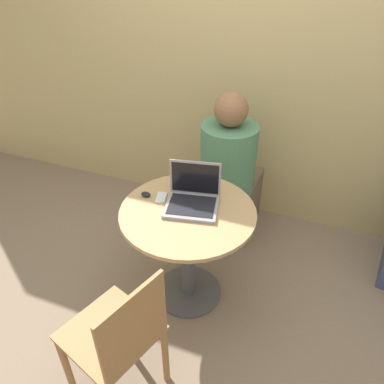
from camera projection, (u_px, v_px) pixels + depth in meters
The scene contains 8 objects.
ground_plane at pixel (188, 292), 2.56m from camera, with size 12.00×12.00×0.00m, color #7F6B56.
back_wall at pixel (244, 56), 2.65m from camera, with size 7.00×0.05×2.60m.
round_table at pixel (188, 235), 2.26m from camera, with size 0.80×0.80×0.70m.
laptop at pixel (193, 198), 2.18m from camera, with size 0.35×0.31×0.24m.
cell_phone at pixel (161, 198), 2.25m from camera, with size 0.08×0.11×0.02m.
computer_mouse at pixel (146, 194), 2.26m from camera, with size 0.06×0.04×0.03m.
chair_empty at pixel (119, 340), 1.75m from camera, with size 0.51×0.51×0.86m.
person_seated at pixel (230, 179), 2.84m from camera, with size 0.41×0.62×1.18m.
Camera 1 is at (0.64, -1.58, 2.03)m, focal length 35.00 mm.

